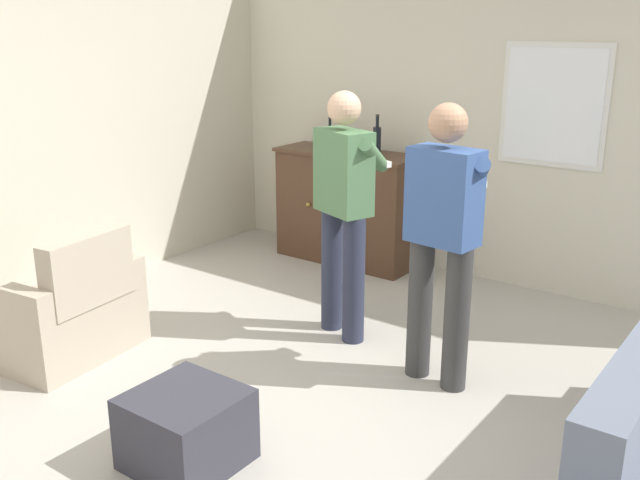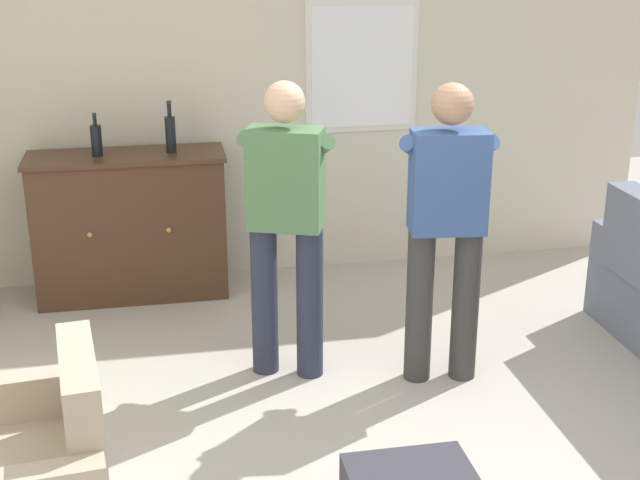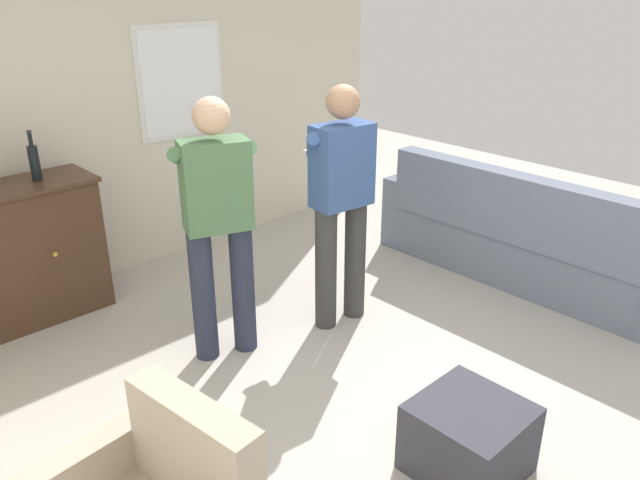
# 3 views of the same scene
# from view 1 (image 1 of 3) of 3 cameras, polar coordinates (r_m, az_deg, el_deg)

# --- Properties ---
(ground) EXTENTS (10.40, 10.40, 0.00)m
(ground) POSITION_cam_1_polar(r_m,az_deg,el_deg) (4.16, -1.63, -13.25)
(ground) COLOR #B2ADA3
(wall_back_with_window) EXTENTS (5.20, 0.15, 2.80)m
(wall_back_with_window) POSITION_cam_1_polar(r_m,az_deg,el_deg) (5.95, 14.44, 9.87)
(wall_back_with_window) COLOR beige
(wall_back_with_window) RESTS_ON ground
(wall_side_left) EXTENTS (0.12, 5.20, 2.80)m
(wall_side_left) POSITION_cam_1_polar(r_m,az_deg,el_deg) (5.67, -23.78, 8.61)
(wall_side_left) COLOR beige
(wall_side_left) RESTS_ON ground
(armchair) EXTENTS (0.74, 0.95, 0.85)m
(armchair) POSITION_cam_1_polar(r_m,az_deg,el_deg) (4.92, -19.52, -5.55)
(armchair) COLOR #B2A38E
(armchair) RESTS_ON ground
(sideboard_cabinet) EXTENTS (1.31, 0.49, 1.00)m
(sideboard_cabinet) POSITION_cam_1_polar(r_m,az_deg,el_deg) (6.39, 2.13, 2.66)
(sideboard_cabinet) COLOR #472D1E
(sideboard_cabinet) RESTS_ON ground
(bottle_wine_green) EXTENTS (0.07, 0.07, 0.29)m
(bottle_wine_green) POSITION_cam_1_polar(r_m,az_deg,el_deg) (6.34, 0.79, 8.20)
(bottle_wine_green) COLOR black
(bottle_wine_green) RESTS_ON sideboard_cabinet
(bottle_liquor_amber) EXTENTS (0.07, 0.07, 0.35)m
(bottle_liquor_amber) POSITION_cam_1_polar(r_m,az_deg,el_deg) (6.09, 4.58, 7.99)
(bottle_liquor_amber) COLOR black
(bottle_liquor_amber) RESTS_ON sideboard_cabinet
(ottoman) EXTENTS (0.51, 0.51, 0.38)m
(ottoman) POSITION_cam_1_polar(r_m,az_deg,el_deg) (3.67, -10.65, -14.65)
(ottoman) COLOR #33333D
(ottoman) RESTS_ON ground
(person_standing_left) EXTENTS (0.52, 0.52, 1.68)m
(person_standing_left) POSITION_cam_1_polar(r_m,az_deg,el_deg) (4.74, 1.99, 2.91)
(person_standing_left) COLOR #282D42
(person_standing_left) RESTS_ON ground
(person_standing_right) EXTENTS (0.55, 0.50, 1.68)m
(person_standing_right) POSITION_cam_1_polar(r_m,az_deg,el_deg) (4.15, 9.84, 0.56)
(person_standing_right) COLOR #383838
(person_standing_right) RESTS_ON ground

